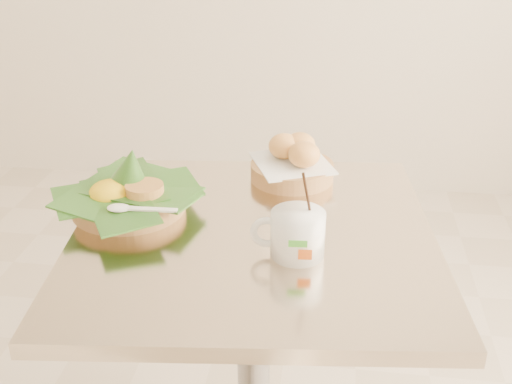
# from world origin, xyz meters

# --- Properties ---
(cafe_table) EXTENTS (0.77, 0.77, 0.75)m
(cafe_table) POSITION_xyz_m (0.20, -0.05, 0.53)
(cafe_table) COLOR gray
(cafe_table) RESTS_ON floor
(rice_basket) EXTENTS (0.29, 0.29, 0.15)m
(rice_basket) POSITION_xyz_m (-0.07, 0.01, 0.79)
(rice_basket) COLOR #B5824D
(rice_basket) RESTS_ON cafe_table
(bread_basket) EXTENTS (0.21, 0.21, 0.10)m
(bread_basket) POSITION_xyz_m (0.26, 0.21, 0.79)
(bread_basket) COLOR #B5824D
(bread_basket) RESTS_ON cafe_table
(coffee_mug) EXTENTS (0.14, 0.10, 0.17)m
(coffee_mug) POSITION_xyz_m (0.29, -0.13, 0.80)
(coffee_mug) COLOR white
(coffee_mug) RESTS_ON cafe_table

